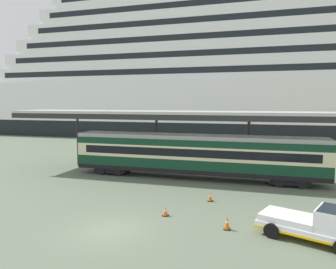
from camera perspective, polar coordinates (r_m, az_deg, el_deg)
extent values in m
plane|color=#606C57|center=(18.99, -10.34, -16.40)|extent=(400.00, 400.00, 0.00)
cube|color=black|center=(71.11, 25.96, 0.76)|extent=(150.33, 25.86, 3.38)
cube|color=white|center=(70.90, 26.16, 5.30)|extent=(150.33, 25.86, 7.89)
cube|color=white|center=(71.13, 26.36, 9.73)|extent=(138.31, 23.79, 3.09)
cube|color=white|center=(71.44, 26.47, 12.19)|extent=(132.77, 22.84, 3.09)
cube|color=white|center=(71.89, 26.58, 14.64)|extent=(127.24, 21.89, 3.09)
cube|color=white|center=(72.46, 26.70, 17.04)|extent=(121.71, 20.93, 3.09)
cube|color=white|center=(73.16, 26.81, 19.41)|extent=(116.18, 19.98, 3.09)
cube|color=#BBBBBB|center=(30.25, 5.11, 3.88)|extent=(37.61, 5.13, 0.25)
cube|color=#272727|center=(27.86, 4.10, 2.96)|extent=(37.61, 0.20, 0.50)
cylinder|color=#272727|center=(37.82, -15.69, -0.72)|extent=(0.28, 0.28, 6.04)
cylinder|color=#272727|center=(33.79, -2.05, -1.26)|extent=(0.28, 0.28, 6.04)
cylinder|color=#272727|center=(32.10, 14.09, -1.80)|extent=(0.28, 0.28, 6.04)
cube|color=black|center=(30.40, 4.83, -6.21)|extent=(23.16, 2.80, 0.40)
cube|color=#0F3823|center=(30.27, 4.84, -5.00)|extent=(23.16, 2.80, 0.90)
cube|color=beige|center=(30.09, 4.86, -3.04)|extent=(23.16, 2.80, 1.20)
cube|color=black|center=(28.76, 4.31, -3.34)|extent=(21.31, 0.08, 0.72)
cube|color=#0F3823|center=(29.97, 4.88, -1.34)|extent=(23.16, 2.80, 0.60)
cube|color=#9E9E9E|center=(29.92, 4.88, -0.43)|extent=(23.16, 2.69, 0.36)
cube|color=black|center=(33.14, -9.52, -5.98)|extent=(3.20, 2.35, 0.50)
cylinder|color=black|center=(32.52, -11.87, -6.30)|extent=(0.84, 0.12, 0.84)
cylinder|color=black|center=(31.72, -8.98, -6.55)|extent=(0.84, 0.12, 0.84)
cube|color=black|center=(29.99, 20.77, -7.51)|extent=(3.20, 2.35, 0.50)
cylinder|color=black|center=(28.80, 19.14, -8.06)|extent=(0.84, 0.12, 0.84)
cylinder|color=black|center=(28.95, 22.73, -8.12)|extent=(0.84, 0.12, 0.84)
cube|color=white|center=(18.85, 23.92, -15.09)|extent=(5.57, 3.74, 0.36)
cube|color=#F2B20C|center=(18.89, 23.90, -15.46)|extent=(5.58, 3.76, 0.12)
cube|color=white|center=(18.97, 20.82, -13.68)|extent=(3.41, 2.84, 0.36)
cylinder|color=black|center=(20.22, 19.87, -14.04)|extent=(0.84, 0.52, 0.80)
cylinder|color=black|center=(18.44, 17.90, -15.94)|extent=(0.84, 0.52, 0.80)
cube|color=black|center=(20.86, -0.46, -14.18)|extent=(0.36, 0.36, 0.04)
cone|color=#EA590F|center=(20.77, -0.46, -13.41)|extent=(0.30, 0.30, 0.55)
cylinder|color=white|center=(20.76, -0.46, -13.34)|extent=(0.17, 0.17, 0.08)
cube|color=black|center=(19.11, 10.42, -16.20)|extent=(0.36, 0.36, 0.04)
cone|color=#EA590F|center=(18.97, 10.44, -15.12)|extent=(0.30, 0.30, 0.73)
cylinder|color=white|center=(18.96, 10.45, -15.02)|extent=(0.17, 0.17, 0.10)
cube|color=black|center=(23.91, 7.49, -11.61)|extent=(0.36, 0.36, 0.04)
cone|color=#EA590F|center=(23.81, 7.50, -10.85)|extent=(0.30, 0.30, 0.62)
cylinder|color=white|center=(23.80, 7.50, -10.78)|extent=(0.17, 0.17, 0.09)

